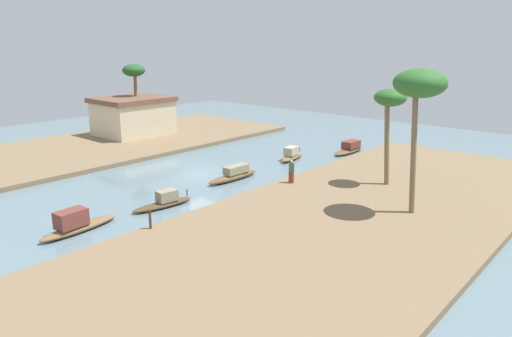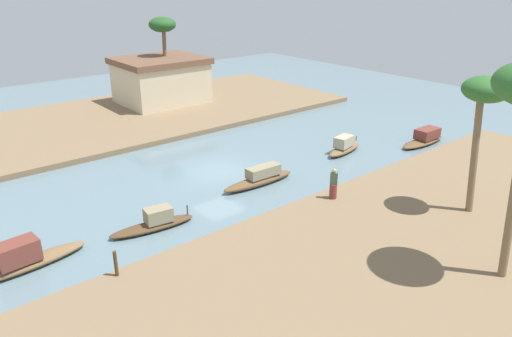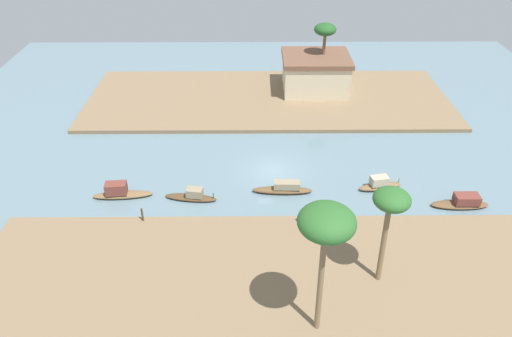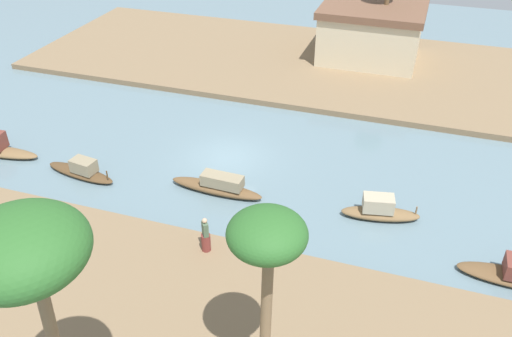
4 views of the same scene
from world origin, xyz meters
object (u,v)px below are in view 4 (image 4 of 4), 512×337
Objects in this scene: sampan_near_left_bank at (218,186)px; riverside_building at (371,32)px; person_on_near_bank at (206,237)px; sampan_open_hull at (82,170)px; palm_tree_left_far at (267,243)px; sampan_foreground at (380,210)px; palm_tree_left_near at (24,256)px.

riverside_building is at bearing 78.57° from sampan_near_left_bank.
sampan_near_left_bank is at bearing 158.51° from person_on_near_bank.
person_on_near_bank reaches higher than sampan_open_hull.
sampan_near_left_bank is 0.73× the size of palm_tree_left_far.
palm_tree_left_far reaches higher than sampan_open_hull.
sampan_foreground is 0.50× the size of riverside_building.
person_on_near_bank is 0.20× the size of palm_tree_left_near.
palm_tree_left_near reaches higher than riverside_building.
palm_tree_left_near reaches higher than sampan_near_left_bank.
palm_tree_left_near is (1.10, -12.95, 7.14)m from sampan_near_left_bank.
riverside_building is (-0.84, 28.32, -3.65)m from palm_tree_left_far.
sampan_foreground is at bearing 76.45° from palm_tree_left_far.
palm_tree_left_near is at bearing -83.31° from sampan_near_left_bank.
palm_tree_left_near reaches higher than palm_tree_left_far.
person_on_near_bank is 10.77m from palm_tree_left_near.
sampan_open_hull is at bearing -119.87° from riverside_building.
palm_tree_left_far is at bearing -87.90° from riverside_building.
person_on_near_bank is at bearing 89.18° from palm_tree_left_near.
riverside_building is (4.47, 18.99, 1.96)m from sampan_near_left_bank.
palm_tree_left_near is at bearing -139.28° from palm_tree_left_far.
sampan_foreground is 0.88× the size of sampan_open_hull.
sampan_foreground reaches higher than sampan_open_hull.
sampan_open_hull is 23.05m from riverside_building.
sampan_open_hull is at bearing 173.85° from sampan_foreground.
riverside_building reaches higher than person_on_near_bank.
riverside_building is (3.37, 31.94, -5.18)m from palm_tree_left_near.
palm_tree_left_far is (12.42, -8.49, 5.65)m from sampan_open_hull.
sampan_foreground is at bearing 5.30° from sampan_near_left_bank.
riverside_building is at bearing 88.59° from sampan_foreground.
sampan_foreground is (7.67, 0.47, 0.03)m from sampan_near_left_bank.
person_on_near_bank reaches higher than sampan_foreground.
palm_tree_left_near is 5.76m from palm_tree_left_far.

